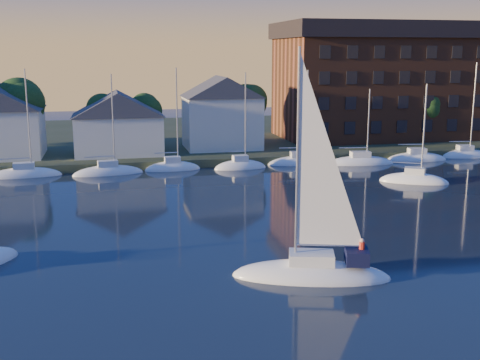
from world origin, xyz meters
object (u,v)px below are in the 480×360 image
object	(u,v)px
clubhouse_centre	(118,122)
clubhouse_east	(222,112)
drifting_sailboat_right	(414,182)
condo_block	(379,80)
hero_sailboat	(314,268)

from	to	relation	value
clubhouse_centre	clubhouse_east	distance (m)	14.17
clubhouse_east	drifting_sailboat_right	size ratio (longest dim) A/B	0.90
condo_block	hero_sailboat	distance (m)	61.24
clubhouse_centre	drifting_sailboat_right	world-z (taller)	drifting_sailboat_right
clubhouse_centre	clubhouse_east	world-z (taller)	clubhouse_east
clubhouse_centre	condo_block	distance (m)	41.05
clubhouse_east	hero_sailboat	xyz separation A→B (m)	(-3.25, -47.07, -5.37)
clubhouse_centre	drifting_sailboat_right	xyz separation A→B (m)	(31.01, -20.50, -5.04)
condo_block	hero_sailboat	bearing A→B (deg)	-118.89
clubhouse_centre	drifting_sailboat_right	distance (m)	37.51
clubhouse_east	condo_block	size ratio (longest dim) A/B	0.34
condo_block	hero_sailboat	xyz separation A→B (m)	(-29.25, -53.01, -9.16)
hero_sailboat	clubhouse_east	bearing A→B (deg)	-76.93
clubhouse_east	condo_block	distance (m)	26.94
clubhouse_centre	clubhouse_east	bearing A→B (deg)	8.13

